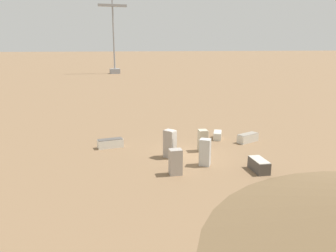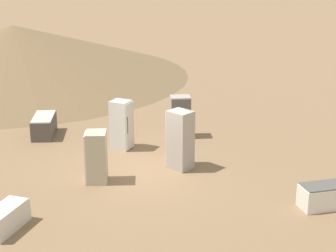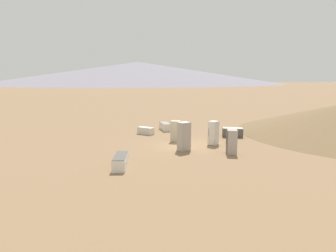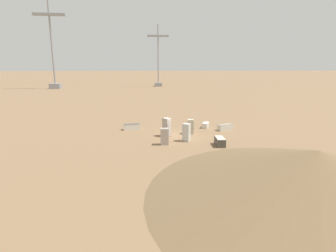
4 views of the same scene
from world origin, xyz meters
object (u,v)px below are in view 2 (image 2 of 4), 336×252
object	(u,v)px
discarded_fridge_0	(44,126)
discarded_fridge_2	(180,140)
discarded_fridge_5	(5,219)
discarded_fridge_7	(333,195)
discarded_fridge_6	(180,117)
discarded_fridge_1	(122,125)
discarded_fridge_4	(96,157)

from	to	relation	value
discarded_fridge_0	discarded_fridge_2	world-z (taller)	discarded_fridge_2
discarded_fridge_5	discarded_fridge_7	xyz separation A→B (m)	(8.78, -0.05, 0.03)
discarded_fridge_5	discarded_fridge_6	world-z (taller)	discarded_fridge_6
discarded_fridge_1	discarded_fridge_5	size ratio (longest dim) A/B	1.12
discarded_fridge_0	discarded_fridge_6	world-z (taller)	discarded_fridge_6
discarded_fridge_2	discarded_fridge_7	world-z (taller)	discarded_fridge_2
discarded_fridge_7	discarded_fridge_2	bearing A→B (deg)	-138.45
discarded_fridge_2	discarded_fridge_4	distance (m)	2.78
discarded_fridge_2	discarded_fridge_5	bearing A→B (deg)	176.04
discarded_fridge_1	discarded_fridge_2	distance (m)	2.72
discarded_fridge_1	discarded_fridge_7	distance (m)	7.73
discarded_fridge_4	discarded_fridge_6	distance (m)	4.94
discarded_fridge_2	discarded_fridge_5	xyz separation A→B (m)	(-5.11, -3.35, -0.66)
discarded_fridge_1	discarded_fridge_4	world-z (taller)	discarded_fridge_1
discarded_fridge_1	discarded_fridge_4	distance (m)	2.96
discarded_fridge_0	discarded_fridge_7	bearing A→B (deg)	143.42
discarded_fridge_4	discarded_fridge_7	world-z (taller)	discarded_fridge_4
discarded_fridge_1	discarded_fridge_5	xyz separation A→B (m)	(-3.41, -5.48, -0.57)
discarded_fridge_5	discarded_fridge_6	size ratio (longest dim) A/B	1.00
discarded_fridge_6	discarded_fridge_4	bearing A→B (deg)	52.18
discarded_fridge_1	discarded_fridge_5	world-z (taller)	discarded_fridge_1
discarded_fridge_6	discarded_fridge_7	size ratio (longest dim) A/B	0.80
discarded_fridge_1	discarded_fridge_7	xyz separation A→B (m)	(5.37, -5.53, -0.54)
discarded_fridge_0	discarded_fridge_1	bearing A→B (deg)	151.71
discarded_fridge_4	discarded_fridge_0	bearing A→B (deg)	28.39
discarded_fridge_0	discarded_fridge_1	world-z (taller)	discarded_fridge_1
discarded_fridge_0	discarded_fridge_2	size ratio (longest dim) A/B	0.89
discarded_fridge_5	discarded_fridge_6	bearing A→B (deg)	75.83
discarded_fridge_2	discarded_fridge_7	size ratio (longest dim) A/B	0.99
discarded_fridge_1	discarded_fridge_2	size ratio (longest dim) A/B	0.91
discarded_fridge_6	discarded_fridge_5	bearing A→B (deg)	51.94
discarded_fridge_0	discarded_fridge_4	size ratio (longest dim) A/B	1.08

